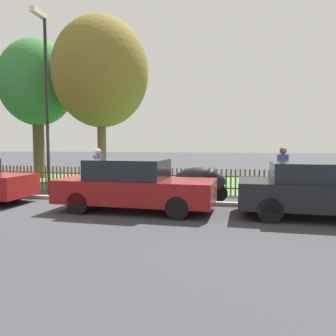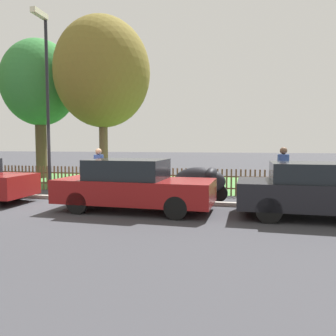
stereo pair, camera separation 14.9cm
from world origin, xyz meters
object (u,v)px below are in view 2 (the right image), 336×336
parked_car_navy_estate (133,185)px  parked_car_red_compact (316,190)px  pedestrian_near_fence (283,171)px  tree_behind_motorcycle (39,84)px  covered_motorcycle (201,181)px  tree_mid_park (102,73)px  street_lamp (46,85)px  pedestrian_by_lamp (99,169)px

parked_car_navy_estate → parked_car_red_compact: 4.90m
parked_car_red_compact → pedestrian_near_fence: 2.43m
parked_car_navy_estate → tree_behind_motorcycle: (-7.97, 7.49, 4.48)m
parked_car_red_compact → parked_car_navy_estate: bearing=-177.9°
tree_behind_motorcycle → pedestrian_near_fence: 13.96m
covered_motorcycle → pedestrian_near_fence: 2.71m
parked_car_navy_estate → tree_mid_park: 9.26m
street_lamp → parked_car_red_compact: bearing=-10.1°
parked_car_navy_estate → tree_mid_park: size_ratio=0.54×
parked_car_red_compact → pedestrian_by_lamp: pedestrian_by_lamp is taller
parked_car_red_compact → street_lamp: street_lamp is taller
tree_mid_park → parked_car_navy_estate: bearing=-60.2°
covered_motorcycle → tree_mid_park: tree_mid_park is taller
tree_mid_park → parked_car_red_compact: bearing=-37.5°
tree_behind_motorcycle → street_lamp: tree_behind_motorcycle is taller
parked_car_navy_estate → tree_behind_motorcycle: 11.82m
parked_car_red_compact → pedestrian_near_fence: size_ratio=2.25×
parked_car_navy_estate → pedestrian_near_fence: size_ratio=2.48×
pedestrian_by_lamp → street_lamp: street_lamp is taller
tree_mid_park → covered_motorcycle: bearing=-40.6°
tree_mid_park → pedestrian_by_lamp: 6.77m
parked_car_red_compact → tree_mid_park: 12.13m
parked_car_navy_estate → tree_behind_motorcycle: bearing=138.4°
tree_behind_motorcycle → tree_mid_park: size_ratio=0.92×
tree_behind_motorcycle → covered_motorcycle: bearing=-29.3°
tree_behind_motorcycle → pedestrian_by_lamp: bearing=-41.9°
pedestrian_near_fence → street_lamp: 8.70m
tree_mid_park → pedestrian_near_fence: (8.30, -4.44, -4.47)m
covered_motorcycle → tree_mid_park: bearing=144.2°
parked_car_red_compact → pedestrian_by_lamp: 7.28m
parked_car_red_compact → tree_behind_motorcycle: bearing=151.1°
parked_car_navy_estate → pedestrian_near_fence: 5.00m
street_lamp → covered_motorcycle: bearing=4.3°
pedestrian_by_lamp → pedestrian_near_fence: bearing=162.5°
tree_behind_motorcycle → parked_car_red_compact: bearing=-29.9°
covered_motorcycle → street_lamp: (-5.48, -0.41, 3.30)m
covered_motorcycle → tree_behind_motorcycle: bearing=155.5°
street_lamp → tree_mid_park: bearing=91.7°
tree_mid_park → pedestrian_by_lamp: bearing=-68.2°
covered_motorcycle → tree_mid_park: size_ratio=0.23×
parked_car_navy_estate → street_lamp: (-3.79, 1.65, 3.24)m
pedestrian_by_lamp → street_lamp: 3.49m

